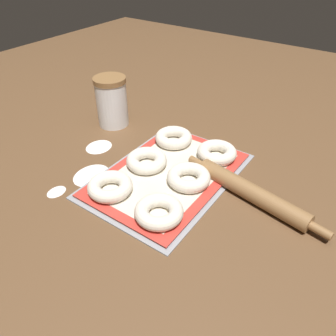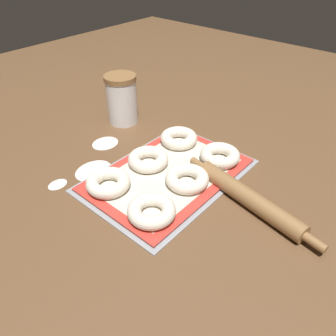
{
  "view_description": "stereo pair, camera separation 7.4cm",
  "coord_description": "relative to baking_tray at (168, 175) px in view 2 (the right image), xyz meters",
  "views": [
    {
      "loc": [
        -0.6,
        -0.41,
        0.56
      ],
      "look_at": [
        -0.02,
        0.01,
        0.03
      ],
      "focal_mm": 35.0,
      "sensor_mm": 36.0,
      "label": 1
    },
    {
      "loc": [
        -0.56,
        -0.46,
        0.56
      ],
      "look_at": [
        -0.02,
        0.01,
        0.03
      ],
      "focal_mm": 35.0,
      "sensor_mm": 36.0,
      "label": 2
    }
  ],
  "objects": [
    {
      "name": "bagel_back_center",
      "position": [
        -0.01,
        0.07,
        0.02
      ],
      "size": [
        0.12,
        0.12,
        0.03
      ],
      "color": "silver",
      "rests_on": "baking_mat"
    },
    {
      "name": "flour_canister",
      "position": [
        0.14,
        0.33,
        0.08
      ],
      "size": [
        0.11,
        0.11,
        0.17
      ],
      "color": "white",
      "rests_on": "ground_plane"
    },
    {
      "name": "baking_mat",
      "position": [
        0.0,
        0.0,
        0.01
      ],
      "size": [
        0.43,
        0.29,
        0.0
      ],
      "color": "red",
      "rests_on": "baking_tray"
    },
    {
      "name": "bagel_front_left",
      "position": [
        -0.15,
        -0.08,
        0.02
      ],
      "size": [
        0.12,
        0.12,
        0.03
      ],
      "color": "silver",
      "rests_on": "baking_mat"
    },
    {
      "name": "baking_tray",
      "position": [
        0.0,
        0.0,
        0.0
      ],
      "size": [
        0.45,
        0.32,
        0.01
      ],
      "color": "#93969B",
      "rests_on": "ground_plane"
    },
    {
      "name": "flour_patch_side",
      "position": [
        -0.0,
        0.26,
        -0.0
      ],
      "size": [
        0.09,
        0.08,
        0.0
      ],
      "color": "white",
      "rests_on": "ground_plane"
    },
    {
      "name": "bagel_back_left",
      "position": [
        -0.15,
        0.07,
        0.02
      ],
      "size": [
        0.12,
        0.12,
        0.03
      ],
      "color": "silver",
      "rests_on": "baking_mat"
    },
    {
      "name": "flour_patch_near",
      "position": [
        -0.22,
        0.2,
        -0.0
      ],
      "size": [
        0.05,
        0.04,
        0.0
      ],
      "color": "white",
      "rests_on": "ground_plane"
    },
    {
      "name": "ground_plane",
      "position": [
        0.02,
        -0.01,
        -0.0
      ],
      "size": [
        2.8,
        2.8,
        0.0
      ],
      "primitive_type": "plane",
      "color": "brown"
    },
    {
      "name": "bagel_front_right",
      "position": [
        0.14,
        -0.07,
        0.02
      ],
      "size": [
        0.12,
        0.12,
        0.03
      ],
      "color": "silver",
      "rests_on": "baking_mat"
    },
    {
      "name": "bagel_front_center",
      "position": [
        -0.0,
        -0.07,
        0.02
      ],
      "size": [
        0.12,
        0.12,
        0.03
      ],
      "color": "silver",
      "rests_on": "baking_mat"
    },
    {
      "name": "bagel_back_right",
      "position": [
        0.14,
        0.08,
        0.02
      ],
      "size": [
        0.12,
        0.12,
        0.03
      ],
      "color": "silver",
      "rests_on": "baking_mat"
    },
    {
      "name": "flour_patch_far",
      "position": [
        -0.12,
        0.18,
        -0.0
      ],
      "size": [
        0.11,
        0.09,
        0.0
      ],
      "color": "white",
      "rests_on": "ground_plane"
    },
    {
      "name": "rolling_pin",
      "position": [
        0.04,
        -0.22,
        0.02
      ],
      "size": [
        0.1,
        0.41,
        0.05
      ],
      "color": "olive",
      "rests_on": "ground_plane"
    }
  ]
}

